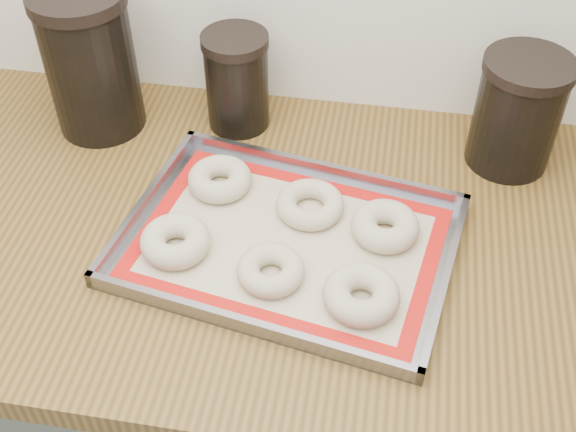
% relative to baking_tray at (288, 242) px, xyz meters
% --- Properties ---
extents(cabinet, '(3.00, 0.65, 0.86)m').
position_rel_baking_tray_xyz_m(cabinet, '(-0.01, 0.03, -0.48)').
color(cabinet, slate).
rests_on(cabinet, floor).
extents(countertop, '(3.06, 0.68, 0.04)m').
position_rel_baking_tray_xyz_m(countertop, '(-0.01, 0.03, -0.03)').
color(countertop, brown).
rests_on(countertop, cabinet).
extents(baking_tray, '(0.51, 0.41, 0.03)m').
position_rel_baking_tray_xyz_m(baking_tray, '(0.00, 0.00, 0.00)').
color(baking_tray, gray).
rests_on(baking_tray, countertop).
extents(baking_mat, '(0.46, 0.36, 0.00)m').
position_rel_baking_tray_xyz_m(baking_mat, '(-0.00, 0.00, -0.00)').
color(baking_mat, '#C6B793').
rests_on(baking_mat, baking_tray).
extents(bagel_front_left, '(0.11, 0.11, 0.04)m').
position_rel_baking_tray_xyz_m(bagel_front_left, '(-0.15, -0.04, 0.02)').
color(bagel_front_left, '#C0B495').
rests_on(bagel_front_left, baking_mat).
extents(bagel_front_mid, '(0.12, 0.12, 0.03)m').
position_rel_baking_tray_xyz_m(bagel_front_mid, '(-0.01, -0.07, 0.01)').
color(bagel_front_mid, '#C0B495').
rests_on(bagel_front_mid, baking_mat).
extents(bagel_front_right, '(0.13, 0.13, 0.04)m').
position_rel_baking_tray_xyz_m(bagel_front_right, '(0.11, -0.09, 0.02)').
color(bagel_front_right, '#C0B495').
rests_on(bagel_front_right, baking_mat).
extents(bagel_back_left, '(0.12, 0.12, 0.03)m').
position_rel_baking_tray_xyz_m(bagel_back_left, '(-0.12, 0.10, 0.01)').
color(bagel_back_left, '#C0B495').
rests_on(bagel_back_left, baking_mat).
extents(bagel_back_mid, '(0.14, 0.14, 0.03)m').
position_rel_baking_tray_xyz_m(bagel_back_mid, '(0.02, 0.07, 0.01)').
color(bagel_back_mid, '#C0B495').
rests_on(bagel_back_mid, baking_mat).
extents(bagel_back_right, '(0.13, 0.13, 0.04)m').
position_rel_baking_tray_xyz_m(bagel_back_right, '(0.13, 0.04, 0.02)').
color(bagel_back_right, '#C0B495').
rests_on(bagel_back_right, baking_mat).
extents(canister_left, '(0.15, 0.15, 0.24)m').
position_rel_baking_tray_xyz_m(canister_left, '(-0.36, 0.23, 0.11)').
color(canister_left, black).
rests_on(canister_left, countertop).
extents(canister_mid, '(0.11, 0.11, 0.17)m').
position_rel_baking_tray_xyz_m(canister_mid, '(-0.13, 0.27, 0.08)').
color(canister_mid, black).
rests_on(canister_mid, countertop).
extents(canister_right, '(0.14, 0.14, 0.18)m').
position_rel_baking_tray_xyz_m(canister_right, '(0.32, 0.25, 0.09)').
color(canister_right, black).
rests_on(canister_right, countertop).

